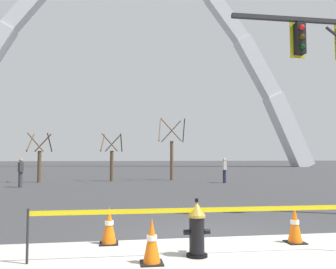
# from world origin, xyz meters

# --- Properties ---
(ground_plane) EXTENTS (240.00, 240.00, 0.00)m
(ground_plane) POSITION_xyz_m (0.00, 0.00, 0.00)
(ground_plane) COLOR #333335
(fire_hydrant) EXTENTS (0.46, 0.48, 0.99)m
(fire_hydrant) POSITION_xyz_m (-0.63, -1.36, 0.47)
(fire_hydrant) COLOR black
(fire_hydrant) RESTS_ON ground
(caution_tape_barrier) EXTENTS (5.48, 0.13, 0.88)m
(caution_tape_barrier) POSITION_xyz_m (-0.68, -1.42, 0.61)
(caution_tape_barrier) COLOR #232326
(caution_tape_barrier) RESTS_ON ground
(traffic_cone_by_hydrant) EXTENTS (0.36, 0.36, 0.73)m
(traffic_cone_by_hydrant) POSITION_xyz_m (-2.14, -0.29, 0.36)
(traffic_cone_by_hydrant) COLOR black
(traffic_cone_by_hydrant) RESTS_ON ground
(traffic_cone_mid_sidewalk) EXTENTS (0.36, 0.36, 0.73)m
(traffic_cone_mid_sidewalk) POSITION_xyz_m (1.50, -0.75, 0.36)
(traffic_cone_mid_sidewalk) COLOR black
(traffic_cone_mid_sidewalk) RESTS_ON ground
(traffic_cone_curb_edge) EXTENTS (0.36, 0.36, 0.73)m
(traffic_cone_curb_edge) POSITION_xyz_m (-1.44, -1.65, 0.36)
(traffic_cone_curb_edge) COLOR black
(traffic_cone_curb_edge) RESTS_ON ground
(monument_arch) EXTENTS (59.87, 2.72, 36.20)m
(monument_arch) POSITION_xyz_m (0.00, 46.16, 16.32)
(monument_arch) COLOR silver
(monument_arch) RESTS_ON ground
(tree_far_left) EXTENTS (1.52, 1.53, 3.26)m
(tree_far_left) POSITION_xyz_m (-7.07, 16.58, 1.45)
(tree_far_left) COLOR brown
(tree_far_left) RESTS_ON ground
(tree_left_mid) EXTENTS (1.54, 1.55, 3.30)m
(tree_left_mid) POSITION_xyz_m (-2.36, 17.12, 1.47)
(tree_left_mid) COLOR brown
(tree_left_mid) RESTS_ON ground
(tree_center_left) EXTENTS (2.04, 2.05, 4.43)m
(tree_center_left) POSITION_xyz_m (1.92, 17.41, 1.97)
(tree_center_left) COLOR brown
(tree_center_left) RESTS_ON ground
(pedestrian_walking_left) EXTENTS (0.22, 0.35, 1.59)m
(pedestrian_walking_left) POSITION_xyz_m (4.89, 14.37, 0.82)
(pedestrian_walking_left) COLOR #232847
(pedestrian_walking_left) RESTS_ON ground
(pedestrian_standing_center) EXTENTS (0.35, 0.39, 1.59)m
(pedestrian_standing_center) POSITION_xyz_m (-7.28, 12.94, 0.82)
(pedestrian_standing_center) COLOR #38383D
(pedestrian_standing_center) RESTS_ON ground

